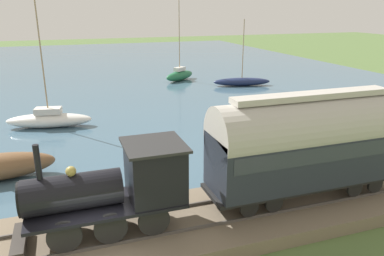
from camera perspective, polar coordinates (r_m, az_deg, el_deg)
harbor_water at (r=55.62m, az=-18.46°, el=8.21°), size 80.00×80.00×0.01m
rail_embankment at (r=14.83m, az=-14.57°, el=-16.45°), size 4.67×56.00×0.69m
steam_locomotive at (r=13.80m, az=-11.06°, el=-8.33°), size 2.31×6.13×3.60m
passenger_coach at (r=16.39m, az=17.31°, el=-1.95°), size 2.48×8.82×4.57m
sailboat_white at (r=29.67m, az=-20.94°, el=1.26°), size 2.83×6.37×9.06m
sailboat_navy at (r=43.11m, az=7.60°, el=7.04°), size 2.95×6.64×7.30m
sailboat_green at (r=45.89m, az=-1.89°, el=8.10°), size 3.74×4.66×9.28m
rowboat_mid_harbor at (r=28.71m, az=7.08°, el=1.00°), size 2.57×2.19×0.44m
rowboat_near_shore at (r=24.53m, az=-7.38°, el=-1.98°), size 1.95×2.21×0.44m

